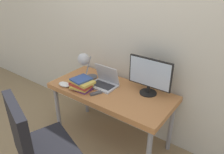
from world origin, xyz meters
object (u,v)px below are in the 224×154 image
desk_lamp (85,61)px  office_chair (37,145)px  laptop (104,82)px  monitor (150,75)px  game_controller (64,84)px  book_stack (82,84)px

desk_lamp → office_chair: bearing=-73.2°
laptop → office_chair: 0.98m
monitor → laptop: bearing=-163.2°
laptop → monitor: monitor is taller
desk_lamp → office_chair: (0.28, -0.93, -0.39)m
monitor → office_chair: monitor is taller
desk_lamp → game_controller: size_ratio=2.21×
monitor → game_controller: 0.96m
game_controller → office_chair: bearing=-60.7°
monitor → book_stack: monitor is taller
laptop → monitor: bearing=16.8°
monitor → book_stack: (-0.63, -0.36, -0.15)m
game_controller → monitor: bearing=26.6°
desk_lamp → office_chair: 1.04m
book_stack → monitor: bearing=30.0°
office_chair → book_stack: office_chair is taller
desk_lamp → book_stack: size_ratio=1.31×
laptop → game_controller: laptop is taller
office_chair → game_controller: (-0.39, 0.69, 0.16)m
book_stack → game_controller: 0.23m
laptop → desk_lamp: bearing=-171.8°
office_chair → book_stack: bearing=102.9°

